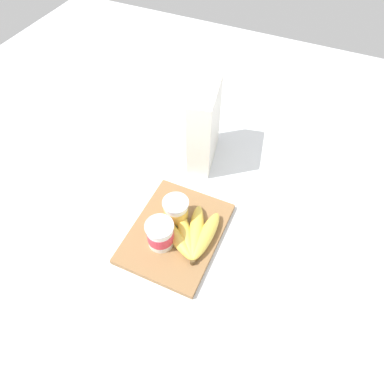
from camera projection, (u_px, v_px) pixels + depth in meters
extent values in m
plane|color=white|center=(176.00, 234.00, 0.98)|extent=(2.40, 2.40, 0.00)
cube|color=olive|center=(176.00, 233.00, 0.97)|extent=(0.31, 0.24, 0.02)
cube|color=white|center=(204.00, 126.00, 1.06)|extent=(0.20, 0.11, 0.27)
cylinder|color=white|center=(160.00, 234.00, 0.91)|extent=(0.07, 0.07, 0.08)
cylinder|color=#DB384C|center=(160.00, 234.00, 0.91)|extent=(0.07, 0.07, 0.04)
cylinder|color=silver|center=(159.00, 226.00, 0.88)|extent=(0.08, 0.08, 0.00)
cylinder|color=white|center=(176.00, 211.00, 0.96)|extent=(0.07, 0.07, 0.08)
cylinder|color=gold|center=(176.00, 211.00, 0.96)|extent=(0.07, 0.07, 0.04)
cylinder|color=silver|center=(175.00, 203.00, 0.93)|extent=(0.07, 0.07, 0.00)
ellipsoid|color=#ECC94D|center=(206.00, 236.00, 0.93)|extent=(0.16, 0.04, 0.04)
ellipsoid|color=#ECC94D|center=(196.00, 232.00, 0.94)|extent=(0.18, 0.09, 0.04)
ellipsoid|color=#ECC94D|center=(185.00, 231.00, 0.94)|extent=(0.16, 0.14, 0.03)
ellipsoid|color=#ECC94D|center=(175.00, 236.00, 0.93)|extent=(0.12, 0.16, 0.03)
cylinder|color=brown|center=(193.00, 262.00, 0.90)|extent=(0.01, 0.01, 0.02)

